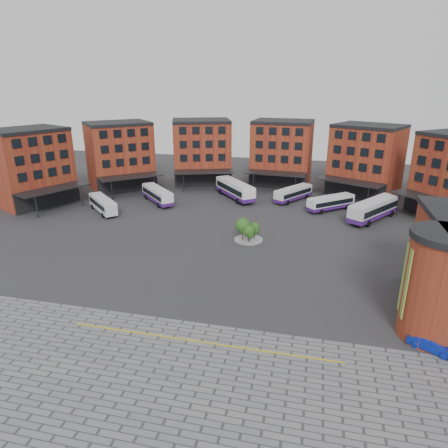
% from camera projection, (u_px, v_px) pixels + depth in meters
% --- Properties ---
extents(ground, '(160.00, 160.00, 0.00)m').
position_uv_depth(ground, '(217.00, 273.00, 50.58)').
color(ground, '#28282B').
rests_on(ground, ground).
extents(paving_zone, '(50.00, 22.00, 0.02)m').
position_uv_depth(paving_zone, '(171.00, 406.00, 30.00)').
color(paving_zone, slate).
rests_on(paving_zone, ground).
extents(yellow_line, '(26.00, 0.15, 0.02)m').
position_uv_depth(yellow_line, '(201.00, 342.00, 37.32)').
color(yellow_line, gold).
rests_on(yellow_line, paving_zone).
extents(main_building, '(94.14, 42.48, 14.60)m').
position_uv_depth(main_building, '(239.00, 160.00, 84.16)').
color(main_building, brown).
rests_on(main_building, ground).
extents(tree_island, '(4.40, 4.40, 3.68)m').
position_uv_depth(tree_island, '(247.00, 229.00, 60.05)').
color(tree_island, gray).
rests_on(tree_island, ground).
extents(bus_a, '(8.59, 8.27, 2.75)m').
position_uv_depth(bus_a, '(103.00, 204.00, 73.53)').
color(bus_a, silver).
rests_on(bus_a, ground).
extents(bus_b, '(9.16, 9.38, 3.00)m').
position_uv_depth(bus_b, '(157.00, 195.00, 79.27)').
color(bus_b, white).
rests_on(bus_b, ground).
extents(bus_c, '(10.03, 11.55, 3.52)m').
position_uv_depth(bus_c, '(235.00, 189.00, 82.11)').
color(bus_c, white).
rests_on(bus_c, ground).
extents(bus_d, '(7.29, 9.55, 2.79)m').
position_uv_depth(bus_d, '(293.00, 193.00, 80.57)').
color(bus_d, silver).
rests_on(bus_d, ground).
extents(bus_e, '(8.88, 8.12, 2.76)m').
position_uv_depth(bus_e, '(331.00, 203.00, 74.58)').
color(bus_e, white).
rests_on(bus_e, ground).
extents(bus_f, '(9.58, 11.97, 3.55)m').
position_uv_depth(bus_f, '(374.00, 209.00, 69.44)').
color(bus_f, silver).
rests_on(bus_f, ground).
extents(blue_car, '(4.28, 3.21, 1.35)m').
position_uv_depth(blue_car, '(432.00, 344.00, 35.97)').
color(blue_car, '#0B1F98').
rests_on(blue_car, ground).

